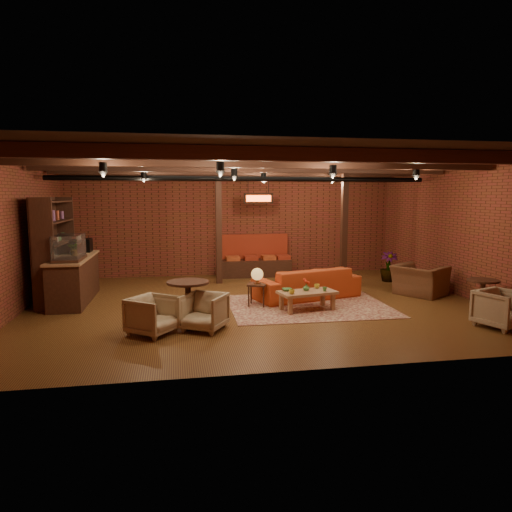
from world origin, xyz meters
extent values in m
plane|color=#3F1C0F|center=(0.00, 0.00, 0.00)|extent=(10.00, 10.00, 0.00)
cube|color=black|center=(0.00, 0.00, 3.20)|extent=(10.00, 8.00, 0.02)
cube|color=brown|center=(0.00, 4.00, 1.60)|extent=(10.00, 0.02, 3.20)
cube|color=brown|center=(0.00, -4.00, 1.60)|extent=(10.00, 0.02, 3.20)
cube|color=brown|center=(-5.00, 0.00, 1.60)|extent=(0.02, 8.00, 3.20)
cube|color=brown|center=(5.00, 0.00, 1.60)|extent=(0.02, 8.00, 3.20)
cylinder|color=black|center=(0.00, 1.60, 2.85)|extent=(9.60, 0.12, 0.12)
cube|color=black|center=(-0.60, 2.60, 1.60)|extent=(0.16, 0.16, 3.20)
cube|color=black|center=(2.80, 2.00, 1.60)|extent=(0.16, 0.16, 3.20)
imported|color=#337F33|center=(-4.00, 1.20, 1.22)|extent=(0.35, 0.39, 0.30)
cube|color=#F84E18|center=(0.60, 3.10, 2.35)|extent=(0.86, 0.06, 0.30)
cube|color=maroon|center=(1.10, -0.40, 0.01)|extent=(3.52, 2.72, 0.01)
imported|color=#AD3A18|center=(1.28, 0.38, 0.37)|extent=(2.68, 1.64, 0.73)
cube|color=#956745|center=(0.95, -0.75, 0.39)|extent=(1.31, 0.83, 0.06)
cube|color=#956745|center=(0.50, -1.06, 0.18)|extent=(0.08, 0.08, 0.36)
cube|color=#956745|center=(1.49, -0.86, 0.18)|extent=(0.08, 0.08, 0.36)
cube|color=#956745|center=(0.42, -0.64, 0.18)|extent=(0.08, 0.08, 0.36)
cube|color=#956745|center=(1.41, -0.44, 0.18)|extent=(0.08, 0.08, 0.36)
imported|color=gold|center=(0.55, -0.98, 0.46)|extent=(0.14, 0.14, 0.10)
imported|color=#43823B|center=(1.31, -0.83, 0.46)|extent=(0.11, 0.11, 0.09)
imported|color=gold|center=(1.25, -0.49, 0.46)|extent=(0.14, 0.14, 0.10)
imported|color=#43823B|center=(0.53, -0.64, 0.44)|extent=(0.25, 0.25, 0.05)
imported|color=#43823B|center=(0.94, -0.70, 0.48)|extent=(0.13, 0.13, 0.12)
sphere|color=red|center=(0.94, -0.70, 0.62)|extent=(0.10, 0.10, 0.10)
cube|color=black|center=(-0.03, -0.17, 0.48)|extent=(0.51, 0.51, 0.04)
cylinder|color=black|center=(-0.03, -0.17, 0.23)|extent=(0.03, 0.03, 0.46)
cylinder|color=brown|center=(-0.03, -0.17, 0.51)|extent=(0.14, 0.14, 0.02)
cylinder|color=brown|center=(-0.03, -0.17, 0.58)|extent=(0.04, 0.04, 0.19)
sphere|color=#C1892D|center=(-0.03, -0.17, 0.72)|extent=(0.27, 0.27, 0.27)
cylinder|color=black|center=(-1.57, -1.36, 0.81)|extent=(0.80, 0.80, 0.04)
cylinder|color=black|center=(-1.57, -1.36, 0.41)|extent=(0.11, 0.11, 0.77)
cylinder|color=black|center=(-1.57, -1.36, 0.02)|extent=(0.48, 0.48, 0.04)
imported|color=beige|center=(-2.21, -1.90, 0.37)|extent=(0.98, 0.99, 0.75)
imported|color=beige|center=(-1.31, -1.79, 0.37)|extent=(0.96, 0.94, 0.74)
imported|color=brown|center=(4.10, 0.21, 0.49)|extent=(1.22, 1.35, 0.99)
cube|color=black|center=(4.40, 0.49, 0.46)|extent=(0.49, 0.49, 0.04)
cylinder|color=black|center=(4.40, 0.49, 0.22)|extent=(0.04, 0.04, 0.44)
imported|color=black|center=(4.40, 0.49, 0.49)|extent=(0.19, 0.24, 0.02)
cylinder|color=black|center=(4.40, -1.71, 0.71)|extent=(0.62, 0.62, 0.04)
cylinder|color=black|center=(4.40, -1.71, 0.36)|extent=(0.10, 0.10, 0.68)
cylinder|color=black|center=(4.40, -1.71, 0.02)|extent=(0.37, 0.37, 0.04)
imported|color=beige|center=(4.12, -2.61, 0.39)|extent=(0.94, 0.92, 0.77)
imported|color=#4C7F4C|center=(4.19, 2.04, 1.27)|extent=(1.80, 1.80, 2.54)
camera|label=1|loc=(-1.79, -9.92, 2.44)|focal=32.00mm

